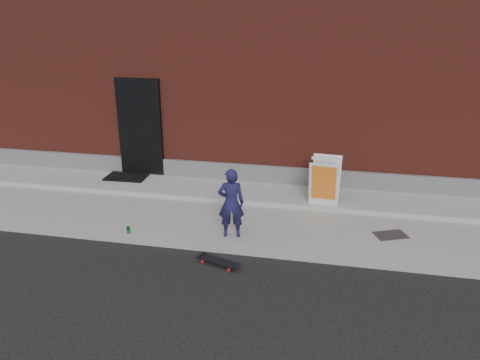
% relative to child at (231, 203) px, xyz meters
% --- Properties ---
extents(ground, '(80.00, 80.00, 0.00)m').
position_rel_child_xyz_m(ground, '(-0.13, -0.41, -0.79)').
color(ground, black).
rests_on(ground, ground).
extents(sidewalk, '(20.00, 3.00, 0.15)m').
position_rel_child_xyz_m(sidewalk, '(-0.13, 1.09, -0.71)').
color(sidewalk, gray).
rests_on(sidewalk, ground).
extents(apron, '(20.00, 1.20, 0.10)m').
position_rel_child_xyz_m(apron, '(-0.13, 1.99, -0.59)').
color(apron, '#979691').
rests_on(apron, sidewalk).
extents(building, '(20.00, 8.10, 5.00)m').
position_rel_child_xyz_m(building, '(-0.13, 6.58, 1.71)').
color(building, maroon).
rests_on(building, ground).
extents(child, '(0.52, 0.39, 1.28)m').
position_rel_child_xyz_m(child, '(0.00, 0.00, 0.00)').
color(child, '#1A1843').
rests_on(child, sidewalk).
extents(skateboard, '(0.77, 0.43, 0.08)m').
position_rel_child_xyz_m(skateboard, '(-0.05, -0.80, -0.72)').
color(skateboard, red).
rests_on(skateboard, ground).
extents(pizza_sign, '(0.64, 0.73, 0.97)m').
position_rel_child_xyz_m(pizza_sign, '(1.58, 1.59, -0.05)').
color(pizza_sign, silver).
rests_on(pizza_sign, apron).
extents(soda_can, '(0.08, 0.08, 0.12)m').
position_rel_child_xyz_m(soda_can, '(-1.86, -0.28, -0.58)').
color(soda_can, '#198129').
rests_on(soda_can, sidewalk).
extents(doormat, '(0.98, 0.80, 0.03)m').
position_rel_child_xyz_m(doormat, '(-3.03, 2.29, -0.53)').
color(doormat, black).
rests_on(doormat, apron).
extents(utility_plate, '(0.65, 0.55, 0.02)m').
position_rel_child_xyz_m(utility_plate, '(2.83, 0.57, -0.63)').
color(utility_plate, '#504F54').
rests_on(utility_plate, sidewalk).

